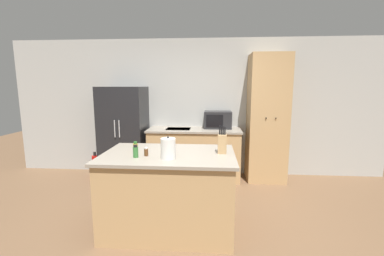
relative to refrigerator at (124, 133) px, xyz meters
The scene contains 13 objects.
ground_plane 2.50m from the refrigerator, 56.15° to the right, with size 14.00×14.00×0.00m, color brown.
wall_back 1.43m from the refrigerator, 16.08° to the left, with size 7.20×0.06×2.60m.
refrigerator is the anchor object (origin of this frame).
back_counter 1.37m from the refrigerator, ahead, with size 1.70×0.65×0.94m.
pantry_cabinet 2.64m from the refrigerator, ahead, with size 0.68×0.59×2.27m.
kitchen_island 2.09m from the refrigerator, 56.74° to the right, with size 1.54×1.00×0.94m.
microwave 1.76m from the refrigerator, ahead, with size 0.50×0.34×0.32m.
knife_block 2.43m from the refrigerator, 43.69° to the right, with size 0.10×0.09×0.33m.
spice_bottle_tall_dark 1.86m from the refrigerator, 66.93° to the right, with size 0.05×0.05×0.13m.
spice_bottle_short_red 2.05m from the refrigerator, 64.25° to the right, with size 0.05×0.05×0.10m.
spice_bottle_amber_oil 2.08m from the refrigerator, 67.57° to the right, with size 0.06×0.06×0.14m.
kettle 2.27m from the refrigerator, 59.13° to the right, with size 0.16×0.16×0.25m.
fire_extinguisher 0.86m from the refrigerator, behind, with size 0.11×0.11×0.49m.
Camera 1 is at (0.31, -2.65, 1.71)m, focal length 24.00 mm.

